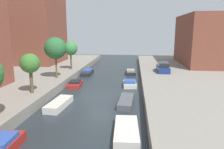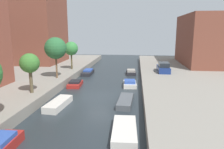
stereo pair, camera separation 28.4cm
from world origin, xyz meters
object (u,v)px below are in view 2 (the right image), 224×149
at_px(low_block_right, 210,40).
at_px(moored_boat_right_2, 125,101).
at_px(moored_boat_left_1, 1,146).
at_px(moored_boat_left_3, 75,84).
at_px(street_tree_3, 56,48).
at_px(moored_boat_left_4, 88,72).
at_px(parked_car, 163,68).
at_px(moored_boat_right_4, 131,72).
at_px(moored_boat_right_1, 124,131).
at_px(street_tree_4, 71,49).
at_px(street_tree_2, 30,64).
at_px(moored_boat_left_2, 58,104).
at_px(moored_boat_right_3, 130,84).

relative_size(low_block_right, moored_boat_right_2, 3.43).
xyz_separation_m(moored_boat_left_1, moored_boat_right_2, (7.10, 9.55, -0.14)).
relative_size(moored_boat_left_3, moored_boat_right_2, 0.78).
height_order(street_tree_3, moored_boat_left_1, street_tree_3).
bearing_deg(street_tree_3, moored_boat_left_4, 71.53).
bearing_deg(parked_car, moored_boat_right_4, 156.01).
bearing_deg(street_tree_3, moored_boat_left_1, -80.82).
height_order(moored_boat_right_1, moored_boat_right_2, moored_boat_right_1).
relative_size(low_block_right, moored_boat_left_3, 4.40).
relative_size(street_tree_3, moored_boat_left_4, 1.28).
xyz_separation_m(low_block_right, moored_boat_left_4, (-21.98, -7.32, -5.30)).
bearing_deg(street_tree_4, moored_boat_right_4, 8.85).
distance_m(street_tree_3, moored_boat_left_4, 9.25).
distance_m(street_tree_2, moored_boat_left_2, 5.07).
bearing_deg(street_tree_4, moored_boat_left_4, 18.76).
distance_m(street_tree_4, moored_boat_right_3, 12.45).
bearing_deg(street_tree_4, moored_boat_left_3, -69.58).
xyz_separation_m(moored_boat_left_3, moored_boat_right_4, (7.30, 8.50, 0.07)).
bearing_deg(street_tree_3, moored_boat_right_4, 39.84).
relative_size(low_block_right, moored_boat_right_3, 4.69).
bearing_deg(street_tree_3, moored_boat_right_2, -34.04).
bearing_deg(moored_boat_left_1, street_tree_3, 99.18).
height_order(street_tree_3, parked_car, street_tree_3).
relative_size(street_tree_3, moored_boat_right_1, 1.27).
relative_size(low_block_right, street_tree_3, 2.71).
xyz_separation_m(low_block_right, parked_car, (-9.55, -8.89, -4.01)).
bearing_deg(moored_boat_left_3, street_tree_4, 110.42).
relative_size(moored_boat_right_2, moored_boat_right_3, 1.37).
bearing_deg(moored_boat_right_4, street_tree_2, -122.88).
height_order(moored_boat_left_2, moored_boat_right_1, moored_boat_left_2).
distance_m(street_tree_2, moored_boat_right_2, 10.42).
xyz_separation_m(moored_boat_left_4, moored_boat_right_1, (7.45, -20.66, -0.04)).
height_order(moored_boat_left_1, moored_boat_right_3, moored_boat_left_1).
bearing_deg(moored_boat_left_4, moored_boat_right_4, 5.29).
bearing_deg(moored_boat_left_1, moored_boat_left_3, 90.04).
bearing_deg(moored_boat_left_4, street_tree_3, -108.47).
bearing_deg(moored_boat_left_2, moored_boat_right_1, -36.01).
height_order(low_block_right, street_tree_2, low_block_right).
xyz_separation_m(parked_car, moored_boat_left_2, (-11.72, -14.19, -1.32)).
xyz_separation_m(moored_boat_right_3, moored_boat_right_4, (-0.03, 7.87, -0.00)).
relative_size(moored_boat_left_2, moored_boat_left_4, 0.96).
xyz_separation_m(street_tree_4, moored_boat_left_2, (3.24, -14.90, -4.10)).
xyz_separation_m(moored_boat_left_2, moored_boat_left_4, (-0.71, 15.76, 0.03)).
bearing_deg(moored_boat_right_3, moored_boat_left_4, 135.78).
relative_size(moored_boat_left_4, moored_boat_right_2, 0.99).
bearing_deg(moored_boat_left_2, moored_boat_right_4, 67.97).
height_order(moored_boat_left_3, moored_boat_left_4, moored_boat_left_4).
xyz_separation_m(street_tree_4, moored_boat_right_2, (9.70, -13.27, -4.14)).
relative_size(street_tree_4, moored_boat_left_4, 1.06).
bearing_deg(low_block_right, moored_boat_left_2, -132.66).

